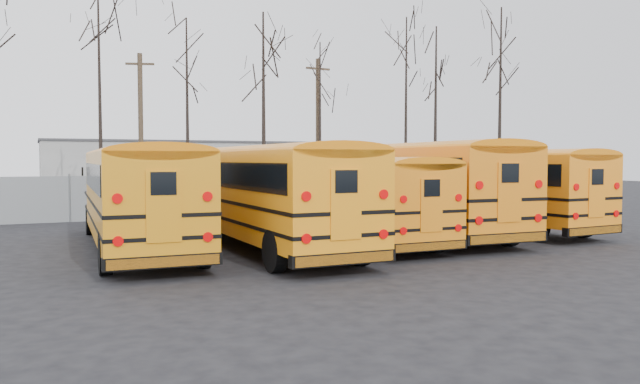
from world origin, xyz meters
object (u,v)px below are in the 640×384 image
bus_a (138,189)px  bus_b (268,188)px  utility_pole_left (141,130)px  bus_d (412,180)px  bus_e (487,182)px  utility_pole_right (318,131)px  bus_c (353,192)px

bus_a → bus_b: bearing=-17.0°
utility_pole_left → bus_b: bearing=-68.0°
bus_d → bus_e: size_ratio=1.08×
bus_a → bus_e: 13.19m
bus_b → utility_pole_right: bearing=60.2°
utility_pole_right → bus_e: bearing=-89.8°
bus_d → bus_a: bearing=-176.4°
bus_c → bus_e: bus_e is taller
bus_c → utility_pole_right: 16.11m
bus_d → utility_pole_left: 16.56m
bus_e → utility_pole_left: 18.27m
bus_e → utility_pole_left: bearing=123.2°
bus_c → bus_b: bearing=-168.9°
bus_d → bus_e: bearing=5.3°
bus_b → bus_d: (6.06, 1.47, 0.10)m
bus_c → utility_pole_right: bearing=70.1°
bus_d → bus_c: bearing=-160.9°
bus_b → utility_pole_right: size_ratio=1.35×
bus_e → utility_pole_left: utility_pole_left is taller
bus_c → bus_d: 2.97m
bus_c → utility_pole_right: (5.50, 14.89, 2.73)m
bus_b → bus_e: bearing=9.3°
bus_a → bus_d: bearing=3.5°
utility_pole_left → utility_pole_right: utility_pole_right is taller
bus_a → bus_e: bus_a is taller
bus_b → bus_d: bearing=13.2°
bus_a → bus_b: bus_b is taller
bus_b → utility_pole_left: 16.39m
bus_a → bus_d: size_ratio=0.94×
bus_d → utility_pole_right: utility_pole_right is taller
bus_b → bus_d: bus_d is taller
utility_pole_right → bus_a: bearing=-134.2°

